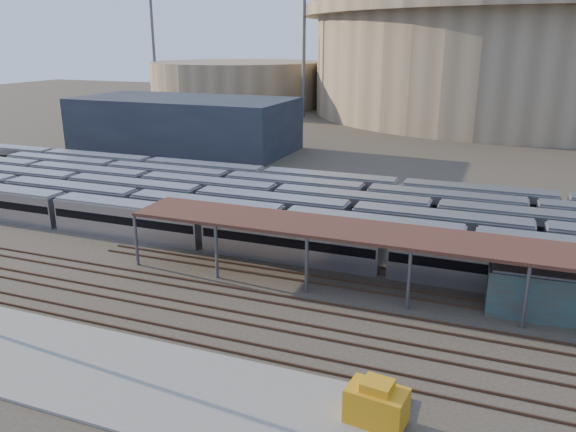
# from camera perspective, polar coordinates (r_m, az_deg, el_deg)

# --- Properties ---
(ground) EXTENTS (420.00, 420.00, 0.00)m
(ground) POSITION_cam_1_polar(r_m,az_deg,el_deg) (50.89, -8.45, -6.68)
(ground) COLOR #383026
(ground) RESTS_ON ground
(apron) EXTENTS (50.00, 9.00, 0.20)m
(apron) POSITION_cam_1_polar(r_m,az_deg,el_deg) (43.20, -24.54, -12.66)
(apron) COLOR gray
(apron) RESTS_ON ground
(subway_trains) EXTENTS (127.83, 23.90, 3.60)m
(subway_trains) POSITION_cam_1_polar(r_m,az_deg,el_deg) (65.49, 0.36, 0.73)
(subway_trains) COLOR #A2A2A6
(subway_trains) RESTS_ON ground
(inspection_shed) EXTENTS (60.30, 6.00, 5.30)m
(inspection_shed) POSITION_cam_1_polar(r_m,az_deg,el_deg) (46.86, 18.09, -2.96)
(inspection_shed) COLOR #545459
(inspection_shed) RESTS_ON ground
(empty_tracks) EXTENTS (170.00, 9.62, 0.18)m
(empty_tracks) POSITION_cam_1_polar(r_m,az_deg,el_deg) (47.01, -11.46, -8.85)
(empty_tracks) COLOR #4C3323
(empty_tracks) RESTS_ON ground
(stadium) EXTENTS (124.00, 124.00, 32.50)m
(stadium) POSITION_cam_1_polar(r_m,az_deg,el_deg) (180.20, 22.42, 14.86)
(stadium) COLOR gray
(stadium) RESTS_ON ground
(secondary_arena) EXTENTS (56.00, 56.00, 14.00)m
(secondary_arena) POSITION_cam_1_polar(r_m,az_deg,el_deg) (190.02, -5.10, 13.26)
(secondary_arena) COLOR gray
(secondary_arena) RESTS_ON ground
(service_building) EXTENTS (42.00, 20.00, 10.00)m
(service_building) POSITION_cam_1_polar(r_m,az_deg,el_deg) (112.78, -10.46, 9.19)
(service_building) COLOR #1E232D
(service_building) RESTS_ON ground
(floodlight_0) EXTENTS (4.00, 1.00, 38.40)m
(floodlight_0) POSITION_cam_1_polar(r_m,az_deg,el_deg) (159.40, 1.63, 17.44)
(floodlight_0) COLOR #545459
(floodlight_0) RESTS_ON ground
(floodlight_1) EXTENTS (4.00, 1.00, 38.40)m
(floodlight_1) POSITION_cam_1_polar(r_m,az_deg,el_deg) (193.45, -13.56, 16.98)
(floodlight_1) COLOR #545459
(floodlight_1) RESTS_ON ground
(floodlight_3) EXTENTS (4.00, 1.00, 38.40)m
(floodlight_3) POSITION_cam_1_polar(r_m,az_deg,el_deg) (202.93, 12.21, 17.07)
(floodlight_3) COLOR #545459
(floodlight_3) RESTS_ON ground
(yellow_equipment) EXTENTS (3.51, 2.45, 2.05)m
(yellow_equipment) POSITION_cam_1_polar(r_m,az_deg,el_deg) (33.27, 8.97, -18.47)
(yellow_equipment) COLOR #BE7E11
(yellow_equipment) RESTS_ON apron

